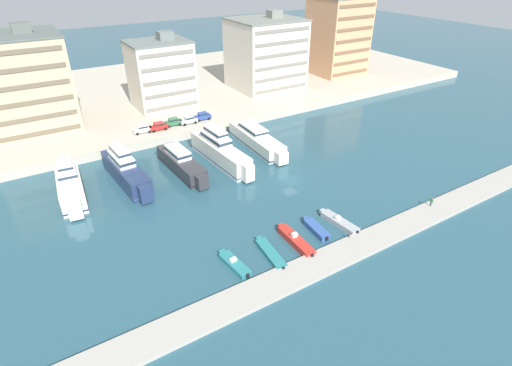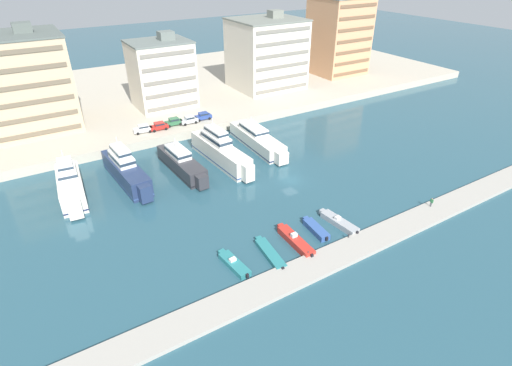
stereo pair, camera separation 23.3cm
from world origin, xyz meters
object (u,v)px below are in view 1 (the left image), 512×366
at_px(motorboat_grey_center, 339,222).
at_px(car_green_mid_left, 173,122).
at_px(yacht_ivory_center_left, 220,151).
at_px(yacht_ivory_far_left, 70,186).
at_px(car_white_far_left, 142,129).
at_px(yacht_navy_left, 126,170).
at_px(motorboat_teal_far_left, 234,264).
at_px(pedestrian_near_edge, 431,201).
at_px(motorboat_teal_left, 270,253).
at_px(yacht_ivory_center, 257,139).
at_px(yacht_charcoal_mid_left, 181,163).
at_px(motorboat_blue_center_left, 316,229).
at_px(car_red_left, 158,126).
at_px(motorboat_red_mid_left, 296,241).
at_px(car_silver_center_left, 189,120).
at_px(car_blue_center, 203,116).

bearing_deg(motorboat_grey_center, car_green_mid_left, 100.04).
bearing_deg(yacht_ivory_center_left, yacht_ivory_far_left, 177.40).
bearing_deg(car_white_far_left, car_green_mid_left, 3.22).
bearing_deg(yacht_navy_left, motorboat_teal_far_left, -79.35).
relative_size(yacht_ivory_center_left, car_green_mid_left, 5.08).
height_order(yacht_ivory_center_left, pedestrian_near_edge, yacht_ivory_center_left).
height_order(motorboat_teal_left, pedestrian_near_edge, pedestrian_near_edge).
height_order(yacht_ivory_center_left, car_white_far_left, yacht_ivory_center_left).
xyz_separation_m(yacht_ivory_center, motorboat_grey_center, (-4.26, -31.36, -1.27)).
bearing_deg(motorboat_teal_far_left, motorboat_teal_left, -8.15).
xyz_separation_m(yacht_navy_left, yacht_ivory_center_left, (18.47, -2.07, 0.18)).
bearing_deg(motorboat_teal_left, yacht_charcoal_mid_left, 91.72).
bearing_deg(yacht_charcoal_mid_left, car_white_far_left, 95.52).
bearing_deg(yacht_ivory_far_left, motorboat_blue_center_left, -44.76).
xyz_separation_m(yacht_ivory_center, car_white_far_left, (-20.14, 16.02, 1.22)).
bearing_deg(yacht_charcoal_mid_left, car_red_left, 84.02).
distance_m(motorboat_red_mid_left, car_white_far_left, 48.26).
relative_size(yacht_charcoal_mid_left, car_silver_center_left, 4.36).
relative_size(yacht_ivory_center_left, motorboat_teal_far_left, 3.16).
distance_m(yacht_ivory_center, motorboat_teal_left, 36.39).
bearing_deg(yacht_charcoal_mid_left, yacht_navy_left, 171.15).
bearing_deg(yacht_charcoal_mid_left, motorboat_blue_center_left, -71.01).
relative_size(yacht_ivory_center_left, car_red_left, 5.05).
bearing_deg(car_blue_center, motorboat_grey_center, -88.71).
xyz_separation_m(motorboat_teal_far_left, car_green_mid_left, (10.17, 47.53, 2.59)).
relative_size(yacht_navy_left, pedestrian_near_edge, 11.95).
bearing_deg(car_red_left, car_green_mid_left, 12.25).
xyz_separation_m(yacht_ivory_center, motorboat_blue_center_left, (-8.46, -30.85, -1.28)).
relative_size(motorboat_teal_far_left, motorboat_red_mid_left, 0.79).
bearing_deg(motorboat_grey_center, motorboat_teal_left, -177.81).
relative_size(motorboat_grey_center, car_silver_center_left, 1.90).
relative_size(car_red_left, car_blue_center, 1.00).
xyz_separation_m(yacht_navy_left, car_red_left, (12.11, 15.97, 0.61)).
relative_size(yacht_ivory_center, car_red_left, 5.02).
height_order(yacht_ivory_center, motorboat_grey_center, yacht_ivory_center).
bearing_deg(motorboat_red_mid_left, motorboat_blue_center_left, 9.99).
distance_m(yacht_ivory_center_left, car_blue_center, 19.27).
bearing_deg(car_white_far_left, car_red_left, -6.63).
xyz_separation_m(yacht_charcoal_mid_left, motorboat_teal_left, (0.90, -29.90, -1.42)).
bearing_deg(car_green_mid_left, pedestrian_near_edge, -65.10).
xyz_separation_m(motorboat_teal_left, motorboat_red_mid_left, (4.59, 0.23, 0.19)).
distance_m(motorboat_teal_left, car_silver_center_left, 48.29).
xyz_separation_m(yacht_ivory_center_left, car_white_far_left, (-9.93, 18.46, 0.43)).
bearing_deg(yacht_ivory_center, car_red_left, 136.71).
bearing_deg(yacht_navy_left, yacht_ivory_center, 0.73).
height_order(yacht_ivory_center, pedestrian_near_edge, yacht_ivory_center).
xyz_separation_m(motorboat_blue_center_left, car_green_mid_left, (-4.26, 47.29, 2.50)).
xyz_separation_m(motorboat_red_mid_left, car_white_far_left, (-7.22, 47.65, 2.42)).
distance_m(yacht_charcoal_mid_left, motorboat_blue_center_left, 30.58).
xyz_separation_m(yacht_charcoal_mid_left, yacht_ivory_center, (18.40, 1.97, -0.02)).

